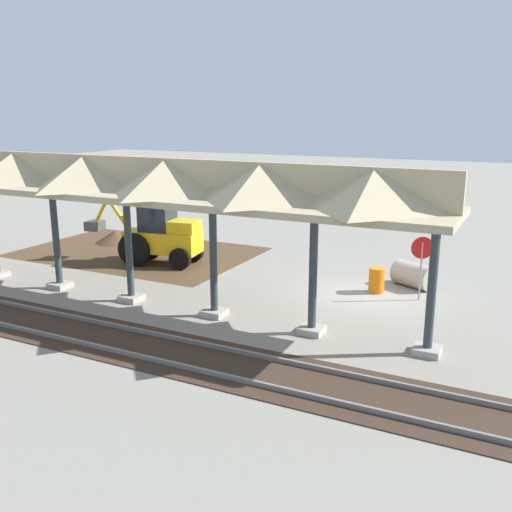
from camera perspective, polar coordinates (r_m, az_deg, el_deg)
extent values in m
plane|color=gray|center=(20.45, 10.92, -3.94)|extent=(120.00, 120.00, 0.00)
cube|color=#4C3823|center=(26.84, -11.71, 0.39)|extent=(10.49, 7.00, 0.01)
cube|color=#9E998E|center=(16.09, 16.73, -9.03)|extent=(0.70, 0.70, 0.20)
cylinder|color=#2D383D|center=(15.51, 17.17, -3.24)|extent=(0.24, 0.24, 3.60)
cube|color=#9E998E|center=(16.87, 5.58, -7.36)|extent=(0.70, 0.70, 0.20)
cylinder|color=#2D383D|center=(16.32, 5.72, -1.80)|extent=(0.24, 0.24, 3.60)
cube|color=#9E998E|center=(18.22, -4.18, -5.66)|extent=(0.70, 0.70, 0.20)
cylinder|color=#2D383D|center=(17.71, -4.27, -0.49)|extent=(0.24, 0.24, 3.60)
cube|color=#9E998E|center=(20.02, -12.34, -4.11)|extent=(0.70, 0.70, 0.20)
cylinder|color=#2D383D|center=(19.56, -12.60, 0.62)|extent=(0.24, 0.24, 3.60)
cube|color=#9E998E|center=(22.17, -19.01, -2.77)|extent=(0.70, 0.70, 0.20)
cylinder|color=#2D383D|center=(21.76, -19.37, 1.52)|extent=(0.24, 0.24, 3.60)
cube|color=tan|center=(18.22, -8.87, 5.90)|extent=(17.68, 3.20, 0.20)
cube|color=tan|center=(18.14, -8.94, 7.93)|extent=(17.68, 0.20, 1.10)
pyramid|color=tan|center=(15.31, 11.76, 6.66)|extent=(2.97, 3.20, 1.10)
pyramid|color=tan|center=(16.46, 0.54, 7.47)|extent=(2.97, 3.20, 1.10)
pyramid|color=tan|center=(18.14, -8.94, 7.93)|extent=(2.97, 3.20, 1.10)
pyramid|color=tan|center=(20.22, -16.66, 8.15)|extent=(2.97, 3.20, 1.10)
pyramid|color=tan|center=(22.60, -22.85, 8.22)|extent=(2.97, 3.20, 1.10)
cube|color=slate|center=(14.77, 3.95, -10.69)|extent=(60.00, 0.08, 0.15)
cube|color=slate|center=(13.58, 1.54, -12.99)|extent=(60.00, 0.08, 0.15)
cube|color=#38281E|center=(14.20, 2.80, -12.01)|extent=(60.00, 2.58, 0.03)
cylinder|color=gray|center=(20.14, 16.14, -1.51)|extent=(0.06, 0.06, 2.04)
cylinder|color=red|center=(19.94, 16.30, 0.79)|extent=(0.70, 0.35, 0.76)
cube|color=#EAB214|center=(24.41, -9.32, 1.46)|extent=(3.37, 1.79, 0.90)
cube|color=#1E262D|center=(24.27, -9.85, 4.14)|extent=(1.47, 1.36, 1.40)
cube|color=#EAB214|center=(23.82, -7.18, 2.95)|extent=(1.31, 1.26, 0.50)
cylinder|color=black|center=(25.52, -10.51, 1.34)|extent=(1.43, 0.52, 1.40)
cylinder|color=black|center=(24.30, -12.07, 0.62)|extent=(1.43, 0.52, 1.40)
cylinder|color=black|center=(24.64, -6.33, 0.44)|extent=(0.94, 0.44, 0.90)
cylinder|color=black|center=(23.49, -7.60, -0.28)|extent=(0.94, 0.44, 0.90)
cylinder|color=#EAB214|center=(25.18, -13.63, 4.20)|extent=(1.08, 0.35, 1.41)
cylinder|color=#EAB214|center=(25.61, -15.22, 4.32)|extent=(0.88, 0.30, 1.35)
cube|color=#47474C|center=(25.91, -15.81, 2.96)|extent=(0.72, 0.89, 0.40)
cone|color=#4C3823|center=(29.09, -13.82, 1.34)|extent=(4.05, 4.05, 1.23)
cylinder|color=#9E9384|center=(21.77, 15.51, -1.85)|extent=(1.74, 1.48, 0.90)
cylinder|color=black|center=(22.21, 13.99, -1.43)|extent=(0.28, 0.53, 0.59)
cylinder|color=orange|center=(20.81, 11.96, -2.38)|extent=(0.56, 0.56, 0.90)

